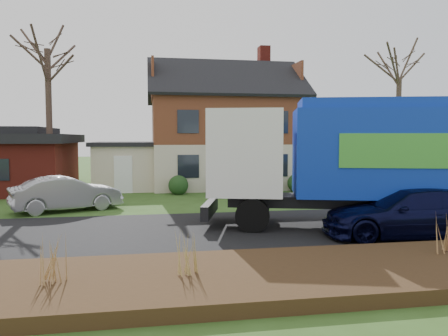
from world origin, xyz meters
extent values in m
plane|color=#2F4E1A|center=(0.00, 0.00, 0.00)|extent=(120.00, 120.00, 0.00)
cube|color=black|center=(0.00, 0.00, 0.01)|extent=(80.00, 7.00, 0.02)
cube|color=#322110|center=(0.00, -5.30, 0.15)|extent=(80.00, 3.50, 0.30)
cube|color=beige|center=(2.00, 14.00, 1.35)|extent=(9.00, 7.50, 2.70)
cube|color=#552718|center=(2.00, 14.00, 4.10)|extent=(9.00, 7.50, 2.80)
cube|color=maroon|center=(5.00, 15.00, 8.46)|extent=(0.70, 0.90, 1.60)
cube|color=beige|center=(-4.20, 13.50, 1.30)|extent=(3.50, 5.50, 2.60)
cube|color=black|center=(-4.20, 13.50, 2.72)|extent=(3.90, 5.90, 0.24)
cylinder|color=black|center=(0.54, -0.36, 0.56)|extent=(1.19, 0.67, 1.12)
cylinder|color=black|center=(1.16, 1.83, 0.56)|extent=(1.19, 0.67, 1.12)
cylinder|color=black|center=(7.09, 0.16, 0.56)|extent=(1.19, 0.67, 1.12)
cube|color=black|center=(4.49, -0.29, 0.92)|extent=(9.30, 3.77, 0.38)
cube|color=white|center=(0.59, 0.81, 2.60)|extent=(3.13, 3.28, 2.92)
cube|color=black|center=(-0.55, 1.13, 2.76)|extent=(0.73, 2.31, 0.97)
cube|color=black|center=(-0.66, 1.16, 0.59)|extent=(0.99, 2.68, 0.49)
cube|color=#0E2FA9|center=(5.48, -0.57, 2.60)|extent=(7.29, 4.45, 2.92)
cube|color=#0E2FA9|center=(5.48, -0.57, 4.22)|extent=(6.89, 4.05, 0.32)
cube|color=green|center=(4.96, -1.84, 2.70)|extent=(3.76, 1.10, 1.08)
cube|color=green|center=(5.70, 0.80, 2.70)|extent=(3.76, 1.10, 1.08)
imported|color=#95969C|center=(-6.24, 5.11, 0.74)|extent=(4.73, 3.16, 1.47)
imported|color=black|center=(5.18, -1.90, 0.77)|extent=(5.62, 3.02, 1.55)
cylinder|color=#423027|center=(-7.94, 10.20, 3.87)|extent=(0.32, 0.32, 7.74)
cylinder|color=#47372A|center=(11.32, 8.88, 3.22)|extent=(0.29, 0.29, 6.44)
cylinder|color=#3A2D23|center=(1.78, 22.57, 3.92)|extent=(0.30, 0.30, 7.84)
cone|color=#9E7845|center=(-4.65, -5.45, 0.78)|extent=(0.04, 0.04, 0.97)
cone|color=#9E7845|center=(-4.82, -5.45, 0.78)|extent=(0.04, 0.04, 0.97)
cone|color=#9E7845|center=(-4.49, -5.45, 0.78)|extent=(0.04, 0.04, 0.97)
cone|color=#9E7845|center=(-4.65, -5.32, 0.78)|extent=(0.04, 0.04, 0.97)
cone|color=#9E7845|center=(-4.65, -5.58, 0.78)|extent=(0.04, 0.04, 0.97)
cone|color=#A48948|center=(-2.01, -5.28, 0.76)|extent=(0.04, 0.04, 0.92)
cone|color=#A48948|center=(-2.16, -5.28, 0.76)|extent=(0.04, 0.04, 0.92)
cone|color=#A48948|center=(-1.86, -5.28, 0.76)|extent=(0.04, 0.04, 0.92)
cone|color=#A48948|center=(-2.01, -5.16, 0.76)|extent=(0.04, 0.04, 0.92)
cone|color=#A48948|center=(-2.01, -5.40, 0.76)|extent=(0.04, 0.04, 0.92)
cone|color=#A57949|center=(4.31, -4.70, 0.76)|extent=(0.04, 0.04, 0.93)
cone|color=#A57949|center=(4.14, -4.70, 0.76)|extent=(0.04, 0.04, 0.93)
cone|color=#A57949|center=(4.31, -4.57, 0.76)|extent=(0.04, 0.04, 0.93)
cone|color=#A57949|center=(4.31, -4.83, 0.76)|extent=(0.04, 0.04, 0.93)
camera|label=1|loc=(-2.79, -14.14, 3.11)|focal=35.00mm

